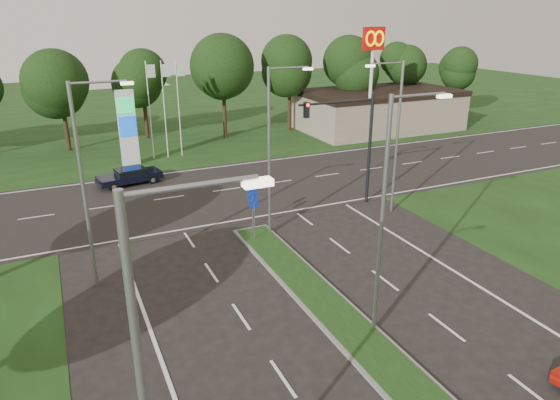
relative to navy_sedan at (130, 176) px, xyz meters
name	(u,v)px	position (x,y,z in m)	size (l,w,h in m)	color
verge_far	(136,115)	(4.87, 27.00, -0.64)	(160.00, 50.00, 0.02)	black
cross_road	(213,192)	(4.87, -4.00, -0.64)	(160.00, 12.00, 0.02)	black
median_kerb	(387,366)	(4.87, -24.00, -0.58)	(2.00, 26.00, 0.12)	slate
commercial_building	(379,110)	(26.87, 8.00, 1.36)	(16.00, 9.00, 4.00)	gray
streetlight_median_near	(388,207)	(5.87, -22.00, 4.44)	(2.53, 0.22, 9.00)	gray
streetlight_median_far	(273,144)	(5.87, -12.00, 4.44)	(2.53, 0.22, 9.00)	gray
streetlight_left_near	(155,399)	(-3.43, -28.00, 4.44)	(2.53, 0.22, 9.00)	gray
streetlight_left_far	(87,177)	(-3.43, -14.00, 4.44)	(2.53, 0.22, 9.00)	gray
streetlight_right_far	(395,130)	(13.67, -12.00, 4.44)	(2.53, 0.22, 9.00)	gray
traffic_signal	(353,133)	(12.06, -10.01, 4.01)	(5.10, 0.42, 7.00)	black
median_signs	(253,204)	(4.87, -11.60, 1.07)	(1.16, 1.76, 2.38)	gray
gas_pylon	(130,126)	(1.08, 5.04, 2.55)	(5.80, 1.26, 8.00)	silver
mcdonalds_sign	(373,55)	(22.87, 3.97, 7.34)	(2.20, 0.47, 10.40)	silver
treeline_far	(158,68)	(4.97, 11.93, 6.19)	(6.00, 6.00, 9.90)	black
navy_sedan	(130,176)	(0.00, 0.00, 0.00)	(4.58, 2.47, 1.20)	black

